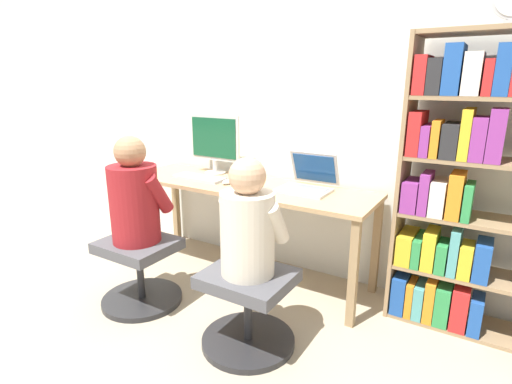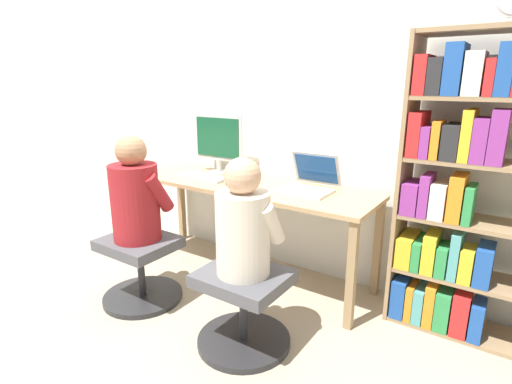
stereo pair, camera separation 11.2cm
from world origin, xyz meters
The scene contains 12 objects.
ground_plane centered at (0.00, 0.00, 0.00)m, with size 14.00×14.00×0.00m, color tan.
wall_back centered at (0.00, 0.63, 1.30)m, with size 10.00×0.05×2.60m.
desk centered at (0.00, 0.28, 0.65)m, with size 1.94×0.57×0.73m.
desktop_monitor centered at (-0.40, 0.45, 0.99)m, with size 0.48×0.17×0.48m.
laptop centered at (0.46, 0.37, 0.78)m, with size 0.35×0.36×0.25m.
keyboard centered at (-0.38, 0.22, 0.74)m, with size 0.42×0.15×0.03m.
computer_mouse_by_keyboard centered at (-0.11, 0.22, 0.74)m, with size 0.06×0.11×0.03m.
office_chair_left centered at (-0.38, -0.44, 0.24)m, with size 0.54×0.54×0.45m.
office_chair_right centered at (0.49, -0.44, 0.24)m, with size 0.54×0.54×0.45m.
person_at_monitor centered at (-0.38, -0.43, 0.75)m, with size 0.38×0.34×0.69m.
person_at_laptop centered at (0.49, -0.43, 0.73)m, with size 0.36×0.31×0.64m.
bookshelf centered at (1.43, 0.38, 0.85)m, with size 0.94×0.32×1.73m.
Camera 2 is at (1.66, -2.05, 1.46)m, focal length 28.00 mm.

